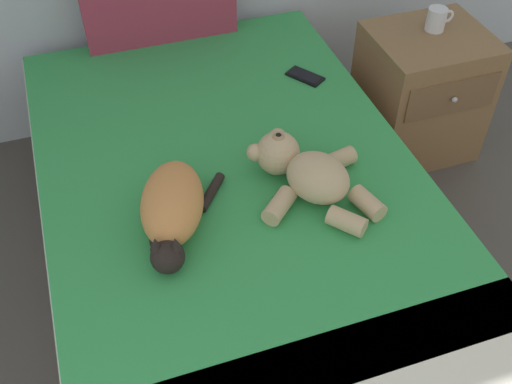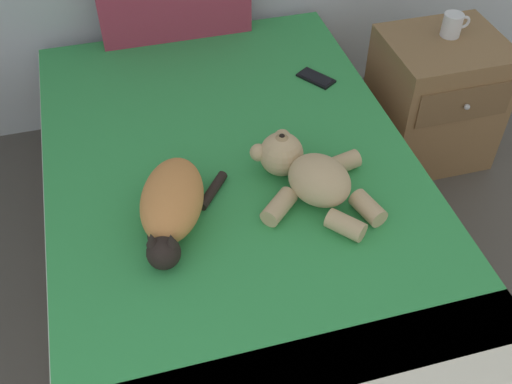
# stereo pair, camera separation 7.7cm
# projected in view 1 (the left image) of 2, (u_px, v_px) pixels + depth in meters

# --- Properties ---
(bed) EXTENTS (1.30, 1.98, 0.49)m
(bed) POSITION_uv_depth(u_px,v_px,m) (233.00, 222.00, 2.22)
(bed) COLOR olive
(bed) RESTS_ON ground_plane
(cat) EXTENTS (0.34, 0.42, 0.15)m
(cat) POSITION_uv_depth(u_px,v_px,m) (172.00, 208.00, 1.83)
(cat) COLOR #D18447
(cat) RESTS_ON bed
(teddy_bear) EXTENTS (0.39, 0.48, 0.16)m
(teddy_bear) POSITION_uv_depth(u_px,v_px,m) (306.00, 172.00, 1.95)
(teddy_bear) COLOR tan
(teddy_bear) RESTS_ON bed
(cell_phone) EXTENTS (0.14, 0.16, 0.01)m
(cell_phone) POSITION_uv_depth(u_px,v_px,m) (305.00, 76.00, 2.44)
(cell_phone) COLOR black
(cell_phone) RESTS_ON bed
(nightstand) EXTENTS (0.48, 0.46, 0.57)m
(nightstand) POSITION_uv_depth(u_px,v_px,m) (420.00, 93.00, 2.71)
(nightstand) COLOR olive
(nightstand) RESTS_ON ground_plane
(mug) EXTENTS (0.12, 0.08, 0.09)m
(mug) POSITION_uv_depth(u_px,v_px,m) (437.00, 19.00, 2.51)
(mug) COLOR silver
(mug) RESTS_ON nightstand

